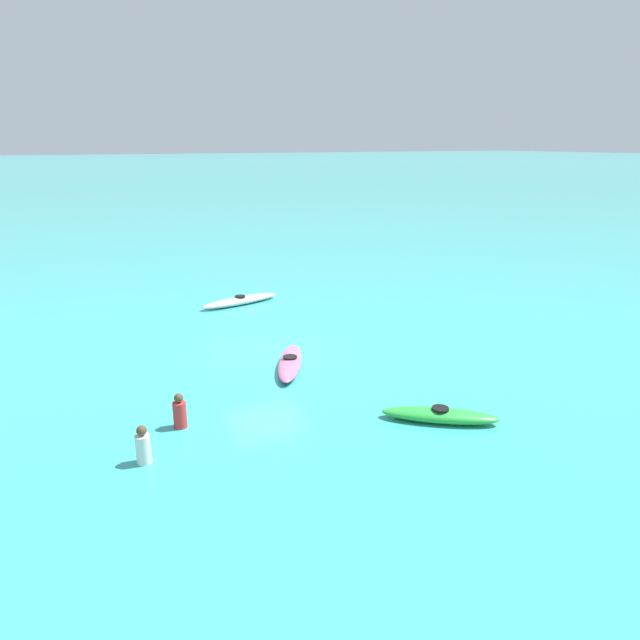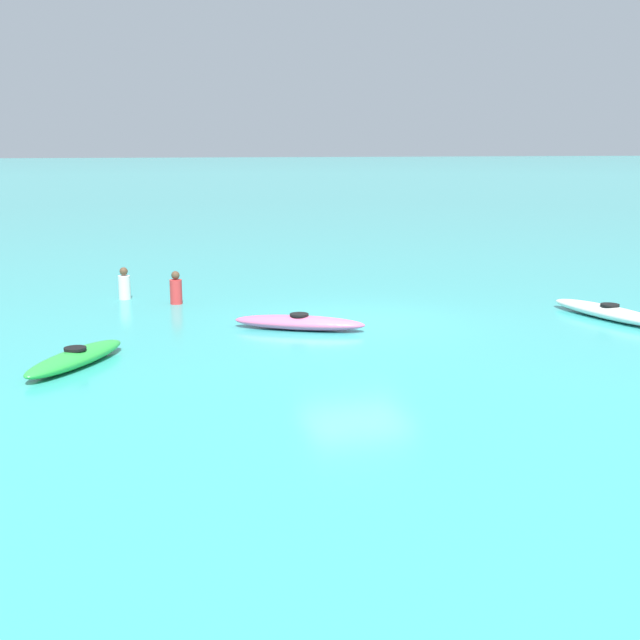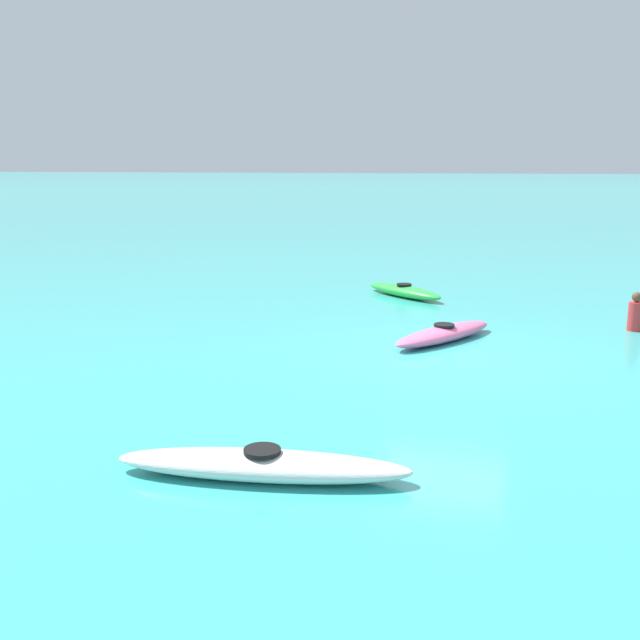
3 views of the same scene
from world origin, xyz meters
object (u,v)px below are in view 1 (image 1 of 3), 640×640
object	(u,v)px
kayak_white	(240,301)
person_by_kayaks	(180,412)
person_near_shore	(143,447)
kayak_pink	(290,363)
kayak_green	(440,415)

from	to	relation	value
kayak_white	person_by_kayaks	size ratio (longest dim) A/B	4.13
person_near_shore	person_by_kayaks	distance (m)	1.68
kayak_pink	kayak_white	distance (m)	7.58
person_near_shore	person_by_kayaks	world-z (taller)	same
kayak_green	kayak_pink	bearing A→B (deg)	-159.70
kayak_green	person_near_shore	size ratio (longest dim) A/B	3.06
kayak_green	person_by_kayaks	xyz separation A→B (m)	(-2.64, -5.77, 0.22)
kayak_green	person_by_kayaks	distance (m)	6.35
kayak_pink	kayak_green	world-z (taller)	same
kayak_pink	person_by_kayaks	distance (m)	4.57
kayak_pink	kayak_green	xyz separation A→B (m)	(4.92, 1.82, 0.00)
kayak_white	kayak_green	bearing A→B (deg)	3.37
kayak_pink	kayak_white	bearing A→B (deg)	171.73
kayak_green	person_by_kayaks	size ratio (longest dim) A/B	3.06
kayak_pink	person_by_kayaks	size ratio (longest dim) A/B	3.40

